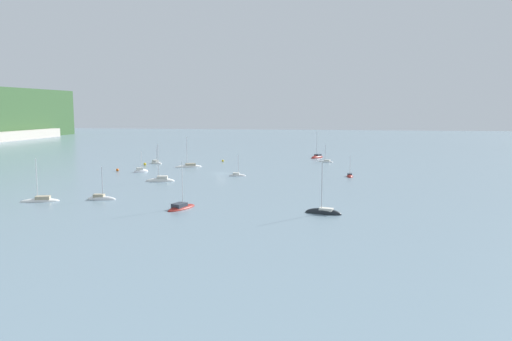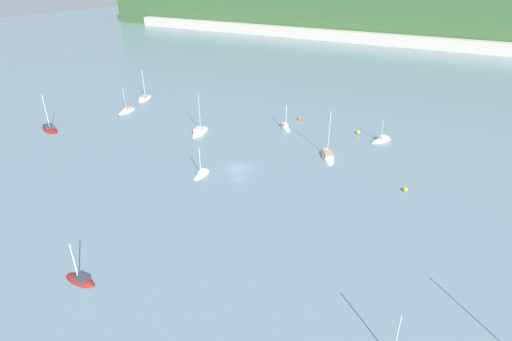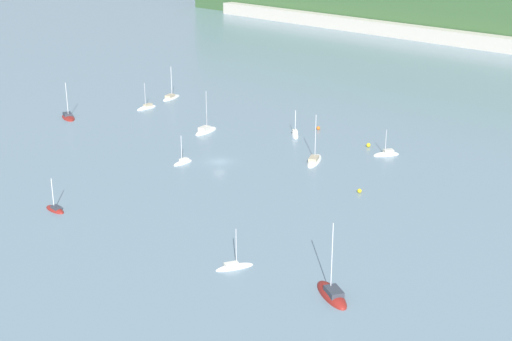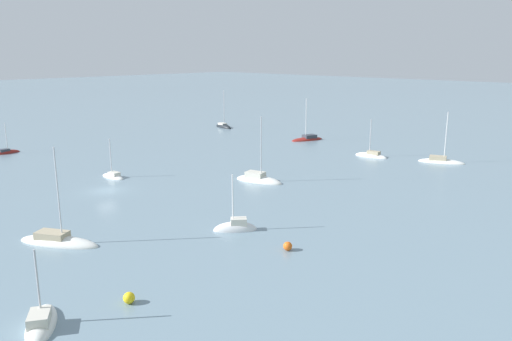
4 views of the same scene
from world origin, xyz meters
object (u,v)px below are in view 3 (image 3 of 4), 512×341
object	(u,v)px
sailboat_5	(314,161)
sailboat_10	(171,98)
sailboat_9	(68,117)
sailboat_7	(55,210)
mooring_buoy_1	(359,191)
sailboat_4	(147,108)
sailboat_11	(183,163)
mooring_buoy_2	(368,145)
mooring_buoy_0	(318,128)
sailboat_6	(332,295)
sailboat_2	(234,267)
sailboat_1	(295,136)
sailboat_8	(386,155)
sailboat_3	(206,131)

from	to	relation	value
sailboat_5	sailboat_10	bearing A→B (deg)	50.34
sailboat_9	sailboat_7	bearing A→B (deg)	-13.69
sailboat_10	mooring_buoy_1	bearing A→B (deg)	-123.67
sailboat_4	sailboat_10	distance (m)	11.89
sailboat_11	mooring_buoy_2	distance (m)	40.52
mooring_buoy_0	mooring_buoy_2	xyz separation A→B (m)	(16.12, -2.07, 0.01)
sailboat_6	mooring_buoy_2	xyz separation A→B (m)	(-35.59, 54.76, 0.33)
sailboat_6	sailboat_10	world-z (taller)	sailboat_6
sailboat_11	sailboat_9	bearing A→B (deg)	-94.90
sailboat_2	sailboat_5	size ratio (longest dim) A/B	0.63
sailboat_7	sailboat_1	bearing A→B (deg)	-91.63
sailboat_11	mooring_buoy_0	distance (m)	37.58
sailboat_7	sailboat_8	world-z (taller)	sailboat_7
sailboat_1	mooring_buoy_0	xyz separation A→B (m)	(0.43, 7.56, 0.32)
mooring_buoy_2	sailboat_8	bearing A→B (deg)	-15.55
sailboat_3	sailboat_7	distance (m)	51.43
sailboat_7	sailboat_4	bearing A→B (deg)	-51.46
sailboat_3	sailboat_8	bearing A→B (deg)	-80.76
sailboat_1	sailboat_6	world-z (taller)	sailboat_6
sailboat_5	mooring_buoy_1	xyz separation A→B (m)	(17.13, -7.16, 0.27)
sailboat_2	mooring_buoy_0	size ratio (longest dim) A/B	7.68
mooring_buoy_0	sailboat_5	bearing A→B (deg)	-51.10
mooring_buoy_1	sailboat_3	bearing A→B (deg)	174.18
sailboat_1	mooring_buoy_0	bearing A→B (deg)	128.47
sailboat_4	sailboat_5	size ratio (longest dim) A/B	0.72
sailboat_4	mooring_buoy_1	xyz separation A→B (m)	(75.31, -7.74, 0.28)
sailboat_4	sailboat_6	world-z (taller)	sailboat_6
sailboat_4	sailboat_7	distance (m)	67.58
sailboat_3	mooring_buoy_2	bearing A→B (deg)	-74.98
sailboat_4	mooring_buoy_0	xyz separation A→B (m)	(43.95, 17.06, 0.33)
sailboat_8	sailboat_11	size ratio (longest dim) A/B	0.96
sailboat_2	sailboat_10	bearing A→B (deg)	80.55
sailboat_9	sailboat_11	distance (m)	46.42
sailboat_11	sailboat_3	bearing A→B (deg)	-146.24
sailboat_5	sailboat_6	size ratio (longest dim) A/B	0.93
sailboat_6	sailboat_9	xyz separation A→B (m)	(-101.85, 20.48, 0.01)
mooring_buoy_1	mooring_buoy_2	xyz separation A→B (m)	(-15.24, 22.73, 0.06)
sailboat_3	mooring_buoy_0	size ratio (longest dim) A/B	12.04
sailboat_3	mooring_buoy_1	size ratio (longest dim) A/B	13.44
sailboat_9	mooring_buoy_2	bearing A→B (deg)	46.13
sailboat_3	sailboat_9	distance (m)	36.91
mooring_buoy_2	sailboat_3	bearing A→B (deg)	-151.85
sailboat_4	sailboat_7	xyz separation A→B (m)	(44.05, -51.26, -0.02)
sailboat_11	mooring_buoy_2	bearing A→B (deg)	147.06
sailboat_11	sailboat_1	bearing A→B (deg)	170.08
sailboat_9	sailboat_5	bearing A→B (deg)	34.98
sailboat_9	mooring_buoy_1	distance (m)	82.32
sailboat_4	sailboat_5	bearing A→B (deg)	85.38
mooring_buoy_0	mooring_buoy_1	distance (m)	39.98
sailboat_7	mooring_buoy_0	distance (m)	68.31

